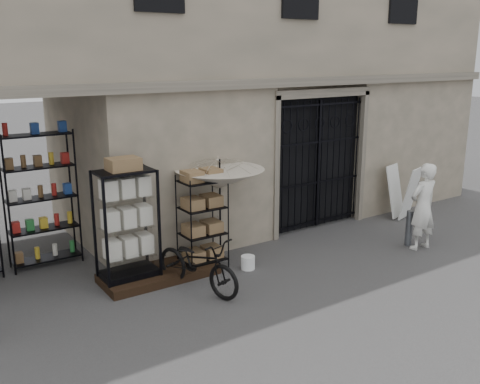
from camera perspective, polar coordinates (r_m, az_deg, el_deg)
ground at (r=9.61m, az=8.76°, el=-8.89°), size 80.00×80.00×0.00m
main_building at (r=12.08m, az=-3.95°, el=17.84°), size 14.00×4.00×9.00m
shop_recess at (r=9.62m, az=-23.58°, el=-0.49°), size 3.00×1.70×3.00m
shop_shelving at (r=10.16m, az=-24.25°, el=-1.28°), size 2.70×0.50×2.50m
iron_gate at (r=11.92m, az=7.84°, el=3.28°), size 2.50×0.21×3.00m
step_platform at (r=9.52m, az=-8.61°, el=-8.62°), size 2.00×0.90×0.15m
display_cabinet at (r=9.05m, az=-11.95°, el=-3.96°), size 0.96×0.65×1.98m
wire_rack at (r=9.63m, az=-4.02°, el=-3.32°), size 0.76×0.54×1.73m
market_umbrella at (r=9.74m, az=-2.17°, el=1.99°), size 1.89×1.91×2.34m
white_bucket at (r=9.77m, az=0.85°, el=-7.53°), size 0.30×0.30×0.25m
bicycle at (r=9.04m, az=-4.49°, el=-10.32°), size 0.85×1.06×1.76m
steel_bollard at (r=11.38m, az=17.58°, el=-3.70°), size 0.14×0.14×0.73m
shopkeeper at (r=11.41m, az=18.57°, el=-5.69°), size 0.71×1.77×0.42m
easel_sign at (r=13.15m, az=16.97°, el=-0.01°), size 0.75×0.81×1.23m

